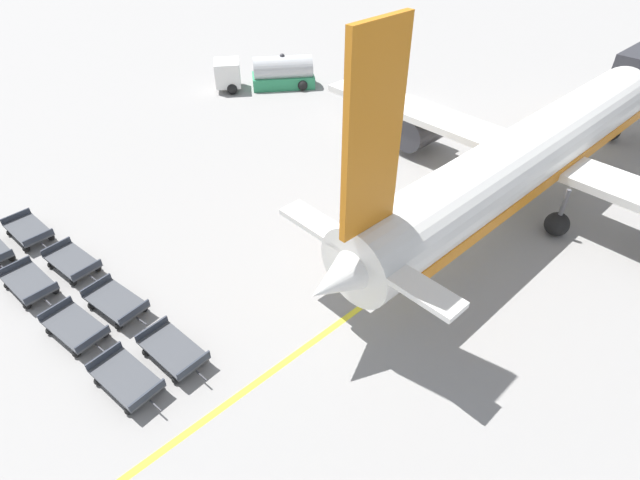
% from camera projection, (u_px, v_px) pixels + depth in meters
% --- Properties ---
extents(ground_plane, '(500.00, 500.00, 0.00)m').
position_uv_depth(ground_plane, '(412.00, 110.00, 40.93)').
color(ground_plane, gray).
extents(airplane, '(31.93, 37.66, 13.00)m').
position_uv_depth(airplane, '(550.00, 143.00, 28.51)').
color(airplane, white).
rests_on(airplane, ground_plane).
extents(fuel_tanker_primary, '(6.87, 8.59, 2.90)m').
position_uv_depth(fuel_tanker_primary, '(271.00, 73.00, 44.18)').
color(fuel_tanker_primary, white).
rests_on(fuel_tanker_primary, ground_plane).
extents(baggage_dolly_row_near_col_b, '(3.74, 1.95, 0.92)m').
position_uv_depth(baggage_dolly_row_near_col_b, '(29.00, 283.00, 23.75)').
color(baggage_dolly_row_near_col_b, '#424449').
rests_on(baggage_dolly_row_near_col_b, ground_plane).
extents(baggage_dolly_row_near_col_c, '(3.76, 2.12, 0.92)m').
position_uv_depth(baggage_dolly_row_near_col_c, '(75.00, 328.00, 21.54)').
color(baggage_dolly_row_near_col_c, '#424449').
rests_on(baggage_dolly_row_near_col_c, ground_plane).
extents(baggage_dolly_row_near_col_d, '(3.75, 2.03, 0.92)m').
position_uv_depth(baggage_dolly_row_near_col_d, '(127.00, 379.00, 19.43)').
color(baggage_dolly_row_near_col_d, '#424449').
rests_on(baggage_dolly_row_near_col_d, ground_plane).
extents(baggage_dolly_row_mid_a_col_a, '(3.74, 1.92, 0.92)m').
position_uv_depth(baggage_dolly_row_mid_a_col_a, '(29.00, 231.00, 27.05)').
color(baggage_dolly_row_mid_a_col_a, '#424449').
rests_on(baggage_dolly_row_mid_a_col_a, ground_plane).
extents(baggage_dolly_row_mid_a_col_b, '(3.75, 2.05, 0.92)m').
position_uv_depth(baggage_dolly_row_mid_a_col_b, '(73.00, 262.00, 24.98)').
color(baggage_dolly_row_mid_a_col_b, '#424449').
rests_on(baggage_dolly_row_mid_a_col_b, ground_plane).
extents(baggage_dolly_row_mid_a_col_c, '(3.76, 2.12, 0.92)m').
position_uv_depth(baggage_dolly_row_mid_a_col_c, '(116.00, 302.00, 22.74)').
color(baggage_dolly_row_mid_a_col_c, '#424449').
rests_on(baggage_dolly_row_mid_a_col_c, ground_plane).
extents(baggage_dolly_row_mid_a_col_d, '(3.74, 1.95, 0.92)m').
position_uv_depth(baggage_dolly_row_mid_a_col_d, '(173.00, 351.00, 20.54)').
color(baggage_dolly_row_mid_a_col_d, '#424449').
rests_on(baggage_dolly_row_mid_a_col_d, ground_plane).
extents(stand_guidance_stripe, '(1.40, 38.05, 0.01)m').
position_uv_depth(stand_guidance_stripe, '(448.00, 244.00, 26.88)').
color(stand_guidance_stripe, yellow).
rests_on(stand_guidance_stripe, ground_plane).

